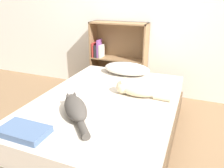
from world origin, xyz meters
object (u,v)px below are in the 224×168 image
at_px(pillow, 127,69).
at_px(bookshelf, 118,57).
at_px(cat_light, 134,90).
at_px(bed, 107,119).
at_px(cat_dark, 75,108).

distance_m(pillow, bookshelf, 0.53).
relative_size(cat_light, bookshelf, 0.54).
relative_size(bed, pillow, 3.24).
height_order(cat_dark, bookshelf, bookshelf).
xyz_separation_m(bed, pillow, (-0.04, 0.75, 0.30)).
xyz_separation_m(pillow, bookshelf, (-0.29, 0.45, 0.01)).
bearing_deg(cat_dark, cat_light, -73.39).
height_order(bed, cat_light, cat_light).
relative_size(cat_light, cat_dark, 1.11).
bearing_deg(bed, cat_dark, -106.52).
relative_size(pillow, cat_dark, 1.16).
bearing_deg(cat_light, bookshelf, -58.72).
height_order(bed, cat_dark, cat_dark).
bearing_deg(bed, bookshelf, 105.19).
relative_size(pillow, bookshelf, 0.56).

